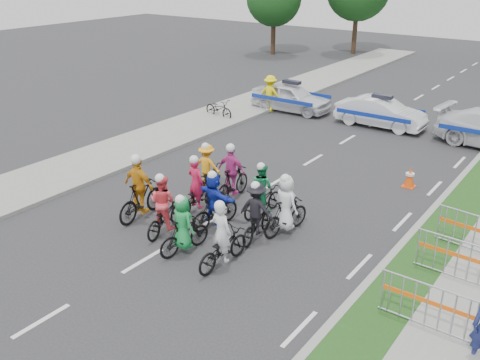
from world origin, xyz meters
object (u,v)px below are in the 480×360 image
Objects in this scene: barrier_2 at (475,235)px; parked_bike at (219,108)px; rider_4 at (257,216)px; marshal_hiviz at (270,94)px; police_car_1 at (381,113)px; rider_8 at (262,195)px; rider_10 at (208,172)px; barrier_1 at (457,261)px; rider_3 at (140,194)px; cone_0 at (410,177)px; rider_6 at (197,193)px; rider_1 at (184,230)px; barrier_0 at (427,308)px; rider_7 at (286,210)px; rider_5 at (214,203)px; rider_0 at (222,244)px; rider_2 at (164,210)px; rider_9 at (232,178)px; police_car_0 at (291,97)px.

barrier_2 reaches higher than parked_bike.
rider_4 is 0.88× the size of barrier_2.
police_car_1 is at bearing -175.80° from marshal_hiviz.
rider_8 is 0.98× the size of rider_10.
rider_8 reaches higher than barrier_1.
rider_4 is 11.96m from police_car_1.
rider_3 reaches higher than parked_bike.
marshal_hiviz is 10.36m from cone_0.
rider_6 is 1.09× the size of rider_8.
barrier_0 is at bearing -164.65° from rider_1.
barrier_0 reaches higher than cone_0.
rider_3 is at bearing 7.47° from rider_4.
police_car_1 is at bearing -78.57° from rider_1.
rider_10 is at bearing -3.55° from rider_7.
rider_5 is at bearing -169.57° from barrier_1.
rider_0 is 3.17m from rider_6.
barrier_0 is at bearing 162.18° from rider_8.
rider_5 is 7.05m from cone_0.
rider_7 reaches higher than cone_0.
parked_bike is (-5.86, 9.97, -0.22)m from rider_2.
police_car_1 is at bearing -110.97° from rider_10.
rider_0 is at bearing 119.38° from rider_9.
rider_1 is 2.05m from rider_4.
rider_6 is 1.03× the size of rider_7.
barrier_0 is 2.86× the size of cone_0.
rider_6 reaches higher than police_car_1.
rider_2 reaches higher than barrier_1.
rider_4 is 5.13m from barrier_1.
rider_2 is 1.03× the size of marshal_hiviz.
rider_6 is 10.21m from parked_bike.
rider_2 is at bearing 19.97° from rider_4.
rider_7 is at bearing -176.49° from barrier_1.
rider_2 is at bearing -121.86° from cone_0.
rider_4 is at bearing -155.49° from police_car_0.
rider_9 is at bearing -122.54° from rider_3.
rider_8 reaches higher than parked_bike.
rider_0 is 2.60× the size of cone_0.
cone_0 is 0.41× the size of parked_bike.
rider_1 is at bearing 145.55° from rider_2.
rider_2 is 1.05× the size of rider_5.
rider_3 is 1.19× the size of rider_8.
rider_0 reaches higher than rider_5.
rider_0 is 3.07m from rider_8.
barrier_2 is at bearing -160.73° from rider_4.
rider_6 is at bearing -35.67° from rider_0.
rider_4 is at bearing -129.03° from parked_bike.
rider_7 is 1.32m from rider_8.
rider_4 is at bearing -109.98° from cone_0.
barrier_1 is (10.99, -10.81, -0.13)m from police_car_0.
rider_4 is 2.50× the size of cone_0.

